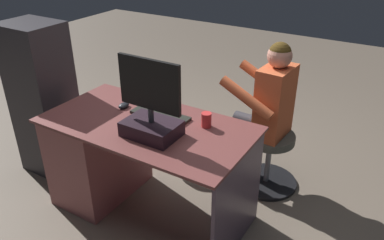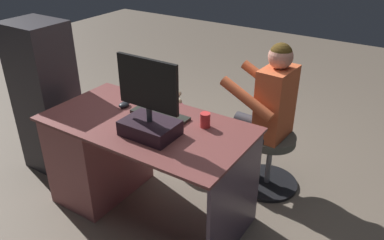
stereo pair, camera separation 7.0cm
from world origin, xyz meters
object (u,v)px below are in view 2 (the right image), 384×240
(visitor_chair, at_px, (269,158))
(person, at_px, (265,106))
(cup, at_px, (205,120))
(teddy_bear, at_px, (166,94))
(desk, at_px, (109,150))
(keyboard, at_px, (160,115))
(office_chair_teddy, at_px, (167,129))
(tv_remote, at_px, (137,118))
(computer_mouse, at_px, (124,105))
(monitor, at_px, (149,114))

(visitor_chair, bearing_deg, person, 3.82)
(cup, bearing_deg, visitor_chair, -112.50)
(teddy_bear, bearing_deg, desk, 87.58)
(desk, bearing_deg, keyboard, -162.57)
(desk, relative_size, office_chair_teddy, 3.09)
(desk, relative_size, visitor_chair, 2.87)
(cup, distance_m, tv_remote, 0.47)
(keyboard, distance_m, office_chair_teddy, 0.84)
(teddy_bear, distance_m, person, 0.89)
(desk, bearing_deg, teddy_bear, -92.42)
(cup, distance_m, person, 0.62)
(cup, bearing_deg, office_chair_teddy, -36.62)
(computer_mouse, height_order, visitor_chair, computer_mouse)
(keyboard, relative_size, office_chair_teddy, 0.91)
(office_chair_teddy, bearing_deg, person, -176.18)
(keyboard, height_order, cup, cup)
(monitor, height_order, cup, monitor)
(office_chair_teddy, relative_size, visitor_chair, 0.93)
(keyboard, relative_size, teddy_bear, 1.38)
(tv_remote, bearing_deg, teddy_bear, -39.57)
(monitor, height_order, office_chair_teddy, monitor)
(computer_mouse, distance_m, person, 1.04)
(computer_mouse, bearing_deg, cup, -174.69)
(computer_mouse, bearing_deg, person, -141.31)
(monitor, distance_m, tv_remote, 0.27)
(keyboard, height_order, person, person)
(office_chair_teddy, height_order, teddy_bear, teddy_bear)
(computer_mouse, relative_size, visitor_chair, 0.19)
(teddy_bear, height_order, visitor_chair, teddy_bear)
(monitor, height_order, tv_remote, monitor)
(desk, relative_size, teddy_bear, 4.66)
(desk, relative_size, cup, 14.50)
(computer_mouse, distance_m, teddy_bear, 0.63)
(monitor, xyz_separation_m, person, (-0.40, -0.86, -0.19))
(computer_mouse, height_order, teddy_bear, computer_mouse)
(person, bearing_deg, monitor, 64.81)
(person, bearing_deg, tv_remote, 50.45)
(computer_mouse, distance_m, tv_remote, 0.22)
(tv_remote, relative_size, person, 0.13)
(monitor, distance_m, cup, 0.37)
(person, bearing_deg, cup, 74.10)
(monitor, xyz_separation_m, teddy_bear, (0.48, -0.81, -0.28))
(desk, distance_m, tv_remote, 0.47)
(teddy_bear, distance_m, visitor_chair, 1.02)
(keyboard, xyz_separation_m, computer_mouse, (0.30, 0.02, 0.01))
(keyboard, bearing_deg, visitor_chair, -132.75)
(monitor, xyz_separation_m, visitor_chair, (-0.48, -0.87, -0.63))
(tv_remote, distance_m, person, 0.97)
(cup, relative_size, tv_remote, 0.65)
(tv_remote, bearing_deg, cup, -131.40)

